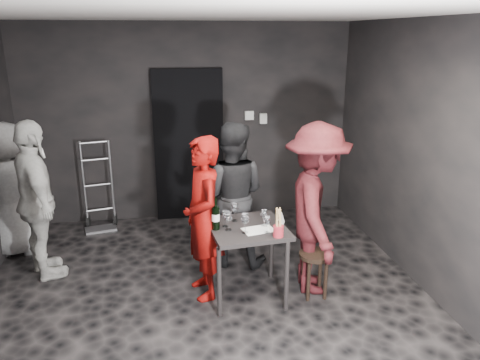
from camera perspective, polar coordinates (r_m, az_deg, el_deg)
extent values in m
cube|color=black|center=(4.68, -4.01, -15.47)|extent=(4.50, 5.00, 0.02)
cube|color=silver|center=(3.94, -4.88, 19.69)|extent=(4.50, 5.00, 0.02)
cube|color=black|center=(6.54, -6.37, 6.85)|extent=(4.50, 0.04, 2.70)
cube|color=black|center=(4.84, 23.20, 1.75)|extent=(0.04, 5.00, 2.70)
cube|color=black|center=(6.54, -6.25, 4.17)|extent=(0.95, 0.10, 2.10)
cube|color=#B7B7B2|center=(6.57, 1.12, 7.89)|extent=(0.12, 0.06, 0.12)
cube|color=#B7B7B2|center=(6.61, 2.84, 7.50)|extent=(0.10, 0.06, 0.14)
cylinder|color=#B2B2B7|center=(6.56, -18.48, -0.65)|extent=(0.03, 0.03, 1.21)
cylinder|color=#B2B2B7|center=(6.51, -15.34, -0.50)|extent=(0.03, 0.03, 1.21)
cube|color=#B2B2B7|center=(6.62, -16.59, -5.74)|extent=(0.40, 0.22, 0.03)
cylinder|color=black|center=(6.76, -18.02, -4.79)|extent=(0.04, 0.16, 0.16)
cylinder|color=black|center=(6.72, -14.96, -4.67)|extent=(0.04, 0.16, 0.16)
cube|color=black|center=(4.56, 0.92, -5.94)|extent=(0.72, 0.72, 0.04)
cylinder|color=black|center=(4.41, -2.55, -12.32)|extent=(0.04, 0.04, 0.71)
cylinder|color=black|center=(4.51, 5.72, -11.62)|extent=(0.04, 0.04, 0.71)
cylinder|color=black|center=(4.97, -3.44, -8.69)|extent=(0.04, 0.04, 0.71)
cylinder|color=black|center=(5.06, 3.85, -8.17)|extent=(0.04, 0.04, 0.71)
cylinder|color=black|center=(4.73, 9.19, -9.01)|extent=(0.32, 0.32, 0.04)
cylinder|color=black|center=(4.95, 9.72, -11.01)|extent=(0.04, 0.04, 0.41)
cylinder|color=black|center=(4.90, 7.73, -11.23)|extent=(0.04, 0.04, 0.41)
cylinder|color=black|center=(4.75, 8.36, -12.22)|extent=(0.04, 0.04, 0.41)
cylinder|color=black|center=(4.80, 10.40, -11.98)|extent=(0.04, 0.04, 0.41)
imported|color=maroon|center=(4.56, -4.55, -3.87)|extent=(0.54, 0.72, 1.78)
imported|color=black|center=(5.19, -1.05, -0.99)|extent=(0.98, 0.72, 1.80)
imported|color=#441317|center=(4.67, 9.35, -1.92)|extent=(0.80, 1.38, 2.02)
imported|color=silver|center=(5.30, -23.67, -1.11)|extent=(1.00, 1.28, 1.98)
imported|color=gray|center=(6.04, -26.36, -0.63)|extent=(0.85, 0.49, 1.71)
cube|color=white|center=(4.48, 2.25, -6.09)|extent=(0.33, 0.25, 0.00)
cylinder|color=black|center=(4.46, -2.99, -4.66)|extent=(0.08, 0.08, 0.23)
cylinder|color=black|center=(4.41, -3.02, -2.75)|extent=(0.03, 0.03, 0.09)
cylinder|color=white|center=(4.46, -2.99, -4.54)|extent=(0.08, 0.08, 0.07)
cylinder|color=#A3202B|center=(4.34, 4.69, -6.23)|extent=(0.10, 0.10, 0.11)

